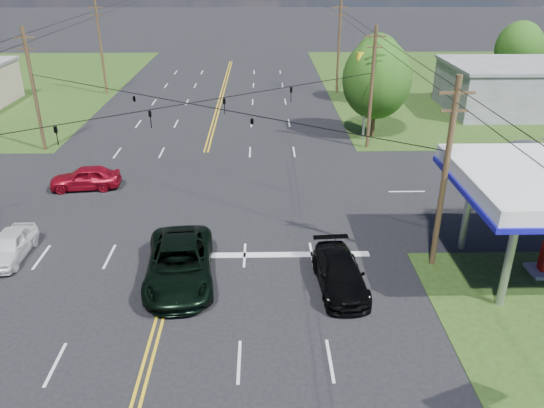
{
  "coord_description": "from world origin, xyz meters",
  "views": [
    {
      "loc": [
        4.44,
        -19.83,
        14.11
      ],
      "look_at": [
        4.97,
        6.0,
        2.0
      ],
      "focal_mm": 35.0,
      "sensor_mm": 36.0,
      "label": 1
    }
  ],
  "objects_px": {
    "tree_far_r": "(519,48)",
    "pickup_dkgreen": "(180,263)",
    "pole_left_far": "(101,47)",
    "pickup_white": "(9,246)",
    "tree_right_b": "(377,61)",
    "suv_black": "(340,273)",
    "retail_ne": "(519,89)",
    "pole_nw": "(34,89)",
    "tree_right_a": "(377,79)",
    "pole_se": "(445,173)",
    "pole_ne": "(372,87)",
    "pole_right_far": "(339,46)"
  },
  "relations": [
    {
      "from": "pole_se",
      "to": "tree_right_b",
      "type": "distance_m",
      "value": 33.19
    },
    {
      "from": "pole_right_far",
      "to": "tree_right_b",
      "type": "bearing_deg",
      "value": -48.81
    },
    {
      "from": "pole_left_far",
      "to": "tree_right_a",
      "type": "distance_m",
      "value": 31.39
    },
    {
      "from": "pole_right_far",
      "to": "pole_ne",
      "type": "bearing_deg",
      "value": -90.0
    },
    {
      "from": "suv_black",
      "to": "pole_nw",
      "type": "bearing_deg",
      "value": 132.38
    },
    {
      "from": "pole_nw",
      "to": "pickup_white",
      "type": "bearing_deg",
      "value": -75.15
    },
    {
      "from": "retail_ne",
      "to": "pole_ne",
      "type": "relative_size",
      "value": 1.47
    },
    {
      "from": "pole_right_far",
      "to": "tree_far_r",
      "type": "relative_size",
      "value": 1.31
    },
    {
      "from": "pole_right_far",
      "to": "tree_far_r",
      "type": "height_order",
      "value": "pole_right_far"
    },
    {
      "from": "tree_right_a",
      "to": "pole_se",
      "type": "bearing_deg",
      "value": -92.73
    },
    {
      "from": "pole_left_far",
      "to": "tree_right_b",
      "type": "height_order",
      "value": "pole_left_far"
    },
    {
      "from": "tree_right_b",
      "to": "tree_far_r",
      "type": "bearing_deg",
      "value": 18.92
    },
    {
      "from": "pole_ne",
      "to": "pole_right_far",
      "type": "distance_m",
      "value": 19.0
    },
    {
      "from": "pole_nw",
      "to": "pickup_dkgreen",
      "type": "xyz_separation_m",
      "value": [
        13.5,
        -19.26,
        -3.98
      ]
    },
    {
      "from": "pole_ne",
      "to": "pickup_dkgreen",
      "type": "relative_size",
      "value": 1.42
    },
    {
      "from": "pole_se",
      "to": "tree_right_a",
      "type": "relative_size",
      "value": 1.16
    },
    {
      "from": "tree_right_a",
      "to": "pickup_white",
      "type": "relative_size",
      "value": 1.95
    },
    {
      "from": "pole_se",
      "to": "pole_nw",
      "type": "xyz_separation_m",
      "value": [
        -26.0,
        18.0,
        0.0
      ]
    },
    {
      "from": "retail_ne",
      "to": "pole_nw",
      "type": "bearing_deg",
      "value": -165.65
    },
    {
      "from": "pole_ne",
      "to": "suv_black",
      "type": "distance_m",
      "value": 21.02
    },
    {
      "from": "pickup_white",
      "to": "suv_black",
      "type": "bearing_deg",
      "value": -10.56
    },
    {
      "from": "pole_nw",
      "to": "pickup_dkgreen",
      "type": "relative_size",
      "value": 1.42
    },
    {
      "from": "pole_right_far",
      "to": "pickup_white",
      "type": "relative_size",
      "value": 2.38
    },
    {
      "from": "tree_right_b",
      "to": "suv_black",
      "type": "relative_size",
      "value": 1.39
    },
    {
      "from": "pickup_dkgreen",
      "to": "suv_black",
      "type": "bearing_deg",
      "value": -10.72
    },
    {
      "from": "tree_right_a",
      "to": "pole_left_far",
      "type": "bearing_deg",
      "value": 149.35
    },
    {
      "from": "tree_far_r",
      "to": "pickup_dkgreen",
      "type": "height_order",
      "value": "tree_far_r"
    },
    {
      "from": "pickup_dkgreen",
      "to": "pickup_white",
      "type": "height_order",
      "value": "pickup_dkgreen"
    },
    {
      "from": "tree_right_b",
      "to": "pickup_dkgreen",
      "type": "bearing_deg",
      "value": -115.03
    },
    {
      "from": "pole_se",
      "to": "tree_far_r",
      "type": "relative_size",
      "value": 1.25
    },
    {
      "from": "pickup_dkgreen",
      "to": "pole_left_far",
      "type": "bearing_deg",
      "value": 104.23
    },
    {
      "from": "pole_left_far",
      "to": "pickup_white",
      "type": "xyz_separation_m",
      "value": [
        4.51,
        -36.0,
        -4.45
      ]
    },
    {
      "from": "pole_right_far",
      "to": "tree_right_a",
      "type": "relative_size",
      "value": 1.22
    },
    {
      "from": "tree_right_a",
      "to": "pole_ne",
      "type": "bearing_deg",
      "value": -108.43
    },
    {
      "from": "pole_ne",
      "to": "pole_right_far",
      "type": "relative_size",
      "value": 0.95
    },
    {
      "from": "tree_far_r",
      "to": "pickup_white",
      "type": "bearing_deg",
      "value": -138.19
    },
    {
      "from": "pole_nw",
      "to": "pole_ne",
      "type": "height_order",
      "value": "same"
    },
    {
      "from": "pole_left_far",
      "to": "suv_black",
      "type": "bearing_deg",
      "value": -61.66
    },
    {
      "from": "pole_se",
      "to": "pole_ne",
      "type": "height_order",
      "value": "same"
    },
    {
      "from": "tree_right_b",
      "to": "tree_far_r",
      "type": "height_order",
      "value": "tree_far_r"
    },
    {
      "from": "retail_ne",
      "to": "pickup_white",
      "type": "xyz_separation_m",
      "value": [
        -38.49,
        -28.0,
        -1.49
      ]
    },
    {
      "from": "pole_left_far",
      "to": "tree_far_r",
      "type": "relative_size",
      "value": 1.31
    },
    {
      "from": "pole_se",
      "to": "tree_far_r",
      "type": "xyz_separation_m",
      "value": [
        21.0,
        39.0,
        -0.37
      ]
    },
    {
      "from": "pole_se",
      "to": "tree_far_r",
      "type": "bearing_deg",
      "value": 61.7
    },
    {
      "from": "tree_right_a",
      "to": "retail_ne",
      "type": "bearing_deg",
      "value": 26.57
    },
    {
      "from": "pole_right_far",
      "to": "pickup_dkgreen",
      "type": "xyz_separation_m",
      "value": [
        -12.5,
        -38.26,
        -4.24
      ]
    },
    {
      "from": "pickup_white",
      "to": "pole_nw",
      "type": "bearing_deg",
      "value": 104.54
    },
    {
      "from": "pole_left_far",
      "to": "pole_right_far",
      "type": "bearing_deg",
      "value": 0.0
    },
    {
      "from": "pole_ne",
      "to": "pole_left_far",
      "type": "bearing_deg",
      "value": 143.84
    },
    {
      "from": "pole_se",
      "to": "pickup_dkgreen",
      "type": "bearing_deg",
      "value": -174.25
    }
  ]
}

